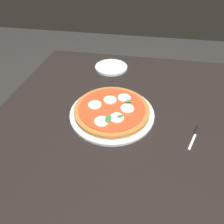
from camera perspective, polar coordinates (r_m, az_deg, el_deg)
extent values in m
plane|color=#2D2B28|center=(1.46, 2.60, -21.67)|extent=(6.00, 6.00, 0.00)
cube|color=black|center=(0.89, 3.95, -0.89)|extent=(1.18, 1.16, 0.04)
cube|color=black|center=(1.61, -12.67, 3.72)|extent=(0.07, 0.07, 0.68)
cube|color=black|center=(1.57, 24.59, -0.59)|extent=(0.07, 0.07, 0.68)
cylinder|color=silver|center=(0.86, 0.00, -0.20)|extent=(0.38, 0.38, 0.01)
cylinder|color=#B27033|center=(0.85, -0.07, 0.73)|extent=(0.34, 0.34, 0.02)
cylinder|color=#CC4723|center=(0.85, -0.07, 1.30)|extent=(0.30, 0.30, 0.00)
cylinder|color=white|center=(0.84, 4.56, 1.09)|extent=(0.06, 0.06, 0.00)
cylinder|color=white|center=(0.90, 3.65, 4.30)|extent=(0.06, 0.06, 0.00)
cylinder|color=white|center=(0.88, -0.59, 3.65)|extent=(0.06, 0.06, 0.00)
cylinder|color=white|center=(0.86, -5.18, 2.16)|extent=(0.06, 0.06, 0.00)
cylinder|color=white|center=(0.78, -3.14, -2.77)|extent=(0.06, 0.06, 0.00)
cylinder|color=white|center=(0.79, 1.41, -1.68)|extent=(0.06, 0.06, 0.00)
ellipsoid|color=#337F38|center=(0.79, 2.51, -1.25)|extent=(0.03, 0.03, 0.00)
ellipsoid|color=#337F38|center=(0.78, -1.11, -2.01)|extent=(0.03, 0.05, 0.00)
ellipsoid|color=#337F38|center=(0.87, 4.89, 3.26)|extent=(0.04, 0.03, 0.00)
cylinder|color=white|center=(1.21, -0.25, 13.24)|extent=(0.20, 0.20, 0.01)
cube|color=black|center=(0.87, 24.17, -4.81)|extent=(0.03, 0.06, 0.01)
cube|color=silver|center=(0.81, 22.85, -8.20)|extent=(0.04, 0.09, 0.00)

